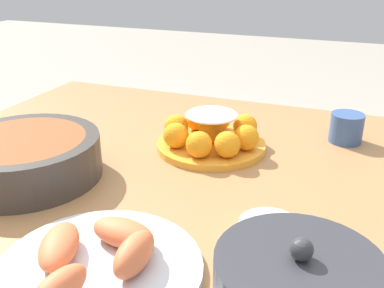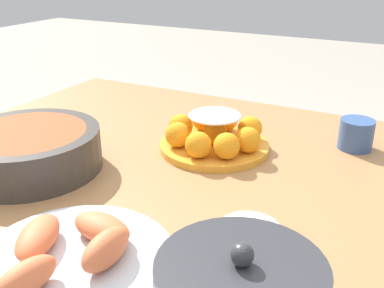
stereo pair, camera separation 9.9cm
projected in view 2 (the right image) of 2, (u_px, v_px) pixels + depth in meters
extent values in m
cylinder|color=#A87547|center=(106.00, 179.00, 1.75)|extent=(0.06, 0.06, 0.71)
cube|color=#A87547|center=(167.00, 179.00, 0.95)|extent=(1.26, 1.09, 0.03)
cylinder|color=gold|center=(214.00, 146.00, 1.06)|extent=(0.26, 0.26, 0.02)
sphere|color=orange|center=(181.00, 126.00, 1.08)|extent=(0.06, 0.06, 0.06)
sphere|color=orange|center=(178.00, 135.00, 1.02)|extent=(0.06, 0.06, 0.06)
sphere|color=orange|center=(198.00, 145.00, 0.97)|extent=(0.06, 0.06, 0.06)
sphere|color=orange|center=(227.00, 146.00, 0.96)|extent=(0.06, 0.06, 0.06)
sphere|color=orange|center=(248.00, 140.00, 1.00)|extent=(0.06, 0.06, 0.06)
sphere|color=orange|center=(250.00, 128.00, 1.06)|extent=(0.06, 0.06, 0.06)
sphere|color=orange|center=(226.00, 120.00, 1.12)|extent=(0.06, 0.06, 0.06)
sphere|color=orange|center=(203.00, 119.00, 1.12)|extent=(0.06, 0.06, 0.06)
ellipsoid|color=white|center=(215.00, 116.00, 1.03)|extent=(0.12, 0.12, 0.02)
sphere|color=orange|center=(215.00, 132.00, 1.04)|extent=(0.06, 0.06, 0.06)
cylinder|color=#3D3833|center=(29.00, 150.00, 0.95)|extent=(0.30, 0.30, 0.09)
cylinder|color=brown|center=(26.00, 134.00, 0.93)|extent=(0.25, 0.25, 0.01)
cylinder|color=silver|center=(249.00, 236.00, 0.71)|extent=(0.10, 0.10, 0.03)
cylinder|color=#B26623|center=(249.00, 229.00, 0.70)|extent=(0.08, 0.08, 0.01)
cylinder|color=silver|center=(74.00, 262.00, 0.66)|extent=(0.30, 0.30, 0.01)
ellipsoid|color=#E57042|center=(38.00, 237.00, 0.68)|extent=(0.10, 0.13, 0.04)
ellipsoid|color=#E57042|center=(26.00, 278.00, 0.59)|extent=(0.05, 0.10, 0.05)
ellipsoid|color=#E57042|center=(106.00, 249.00, 0.64)|extent=(0.04, 0.10, 0.05)
ellipsoid|color=#E57042|center=(102.00, 228.00, 0.70)|extent=(0.11, 0.07, 0.04)
cylinder|color=#38568E|center=(356.00, 134.00, 1.05)|extent=(0.08, 0.08, 0.07)
sphere|color=#333338|center=(242.00, 255.00, 0.43)|extent=(0.02, 0.02, 0.02)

